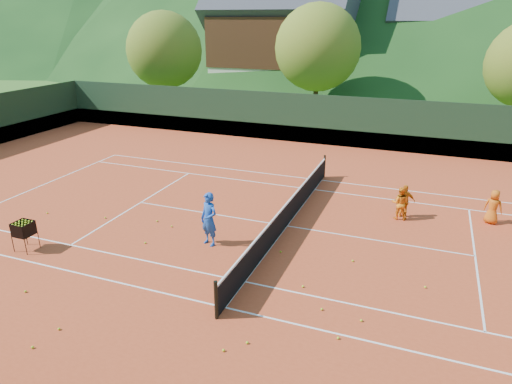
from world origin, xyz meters
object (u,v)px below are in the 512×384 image
(tennis_net, at_px, (287,214))
(ball_hopper, at_px, (24,229))
(student_c, at_px, (493,207))
(student_a, at_px, (400,203))
(chalet_left, at_px, (283,36))
(chalet_mid, at_px, (458,44))
(coach, at_px, (209,219))
(student_b, at_px, (405,201))

(tennis_net, xyz_separation_m, ball_hopper, (-7.51, -4.89, 0.25))
(student_c, bearing_deg, student_a, 32.80)
(ball_hopper, bearing_deg, chalet_left, 94.08)
(tennis_net, bearing_deg, chalet_mid, 79.99)
(student_c, height_order, tennis_net, student_c)
(student_a, relative_size, tennis_net, 0.11)
(coach, distance_m, chalet_left, 33.64)
(ball_hopper, bearing_deg, chalet_mid, 70.84)
(student_a, bearing_deg, ball_hopper, 29.27)
(ball_hopper, height_order, chalet_left, chalet_left)
(student_a, distance_m, chalet_mid, 32.19)
(student_a, relative_size, student_b, 1.00)
(student_b, bearing_deg, chalet_mid, -104.58)
(coach, xyz_separation_m, tennis_net, (2.01, 2.34, -0.43))
(coach, relative_size, tennis_net, 0.15)
(student_b, height_order, chalet_mid, chalet_mid)
(coach, distance_m, chalet_mid, 37.43)
(student_b, bearing_deg, chalet_left, -74.01)
(student_a, height_order, student_b, student_b)
(tennis_net, bearing_deg, student_a, 29.84)
(coach, bearing_deg, student_b, 58.90)
(student_c, height_order, chalet_left, chalet_left)
(student_c, bearing_deg, ball_hopper, 47.02)
(tennis_net, relative_size, ball_hopper, 12.07)
(student_c, xyz_separation_m, ball_hopper, (-14.59, -7.90, 0.09))
(coach, relative_size, chalet_mid, 0.15)
(student_a, relative_size, student_c, 0.98)
(student_b, height_order, tennis_net, student_b)
(student_a, bearing_deg, chalet_left, -66.32)
(student_b, distance_m, student_c, 3.17)
(coach, height_order, chalet_mid, chalet_mid)
(student_a, bearing_deg, chalet_mid, -96.66)
(coach, relative_size, student_a, 1.44)
(ball_hopper, height_order, chalet_mid, chalet_mid)
(student_a, bearing_deg, coach, 35.19)
(coach, bearing_deg, student_a, 58.03)
(student_c, relative_size, ball_hopper, 1.31)
(student_c, xyz_separation_m, chalet_mid, (-1.08, 30.99, 4.31))
(coach, height_order, tennis_net, coach)
(student_b, relative_size, chalet_left, 0.09)
(student_b, xyz_separation_m, chalet_left, (-13.96, 27.55, 4.98))
(student_c, distance_m, chalet_left, 32.32)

